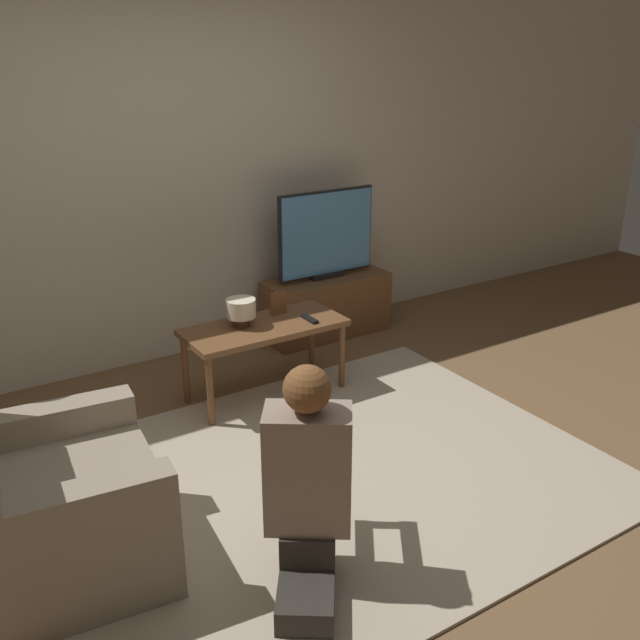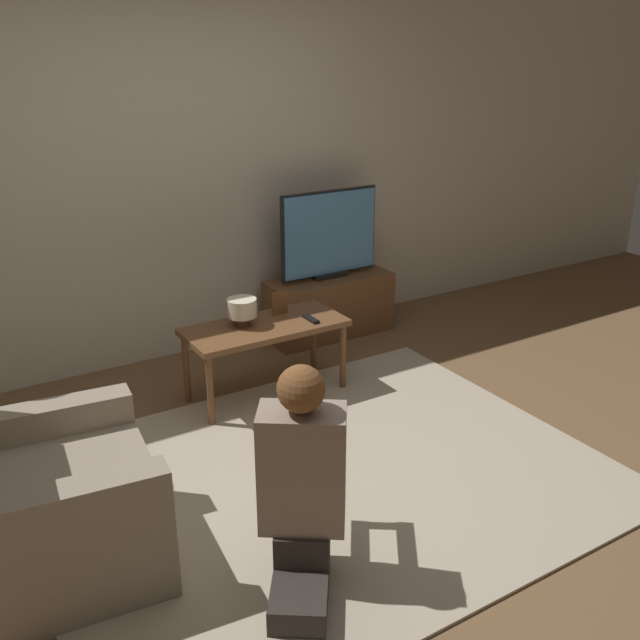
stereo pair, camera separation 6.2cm
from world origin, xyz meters
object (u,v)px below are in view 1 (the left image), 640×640
at_px(coffee_table, 264,333).
at_px(armchair, 53,506).
at_px(tv, 326,234).
at_px(table_lamp, 241,310).
at_px(person_kneeling, 308,479).

xyz_separation_m(coffee_table, armchair, (-1.49, -0.94, -0.11)).
relative_size(tv, coffee_table, 0.80).
bearing_deg(coffee_table, table_lamp, 155.29).
distance_m(tv, coffee_table, 1.15).
relative_size(person_kneeling, table_lamp, 5.32).
bearing_deg(armchair, coffee_table, -51.68).
relative_size(coffee_table, armchair, 1.00).
height_order(armchair, table_lamp, armchair).
height_order(person_kneeling, table_lamp, person_kneeling).
bearing_deg(coffee_table, tv, 36.57).
bearing_deg(table_lamp, person_kneeling, -108.01).
distance_m(coffee_table, table_lamp, 0.21).
distance_m(coffee_table, person_kneeling, 1.68).
distance_m(coffee_table, armchair, 1.77).
relative_size(tv, table_lamp, 4.38).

